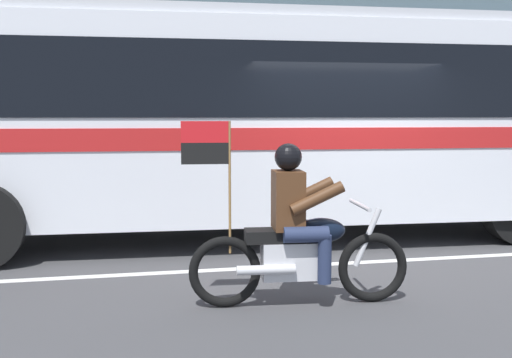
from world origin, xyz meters
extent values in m
plane|color=#3D3D3F|center=(0.00, 0.00, 0.00)|extent=(60.00, 60.00, 0.00)
cube|color=gray|center=(0.00, 5.10, 0.07)|extent=(28.00, 3.80, 0.15)
cube|color=silver|center=(0.00, -0.60, 0.00)|extent=(26.60, 0.14, 0.01)
cube|color=#4C606B|center=(0.00, 6.96, 4.32)|extent=(25.76, 0.10, 1.40)
cube|color=silver|center=(-0.75, 1.20, 1.73)|extent=(12.35, 3.09, 2.70)
cube|color=black|center=(-0.75, 1.20, 2.28)|extent=(11.37, 3.09, 0.96)
cube|color=red|center=(-0.75, 1.20, 1.53)|extent=(12.11, 3.11, 0.28)
cube|color=#BABCC3|center=(-0.75, 1.20, 3.14)|extent=(12.10, 2.95, 0.16)
torus|color=black|center=(-0.46, -2.09, 0.34)|extent=(0.70, 0.15, 0.69)
torus|color=black|center=(-1.91, -1.96, 0.34)|extent=(0.70, 0.15, 0.69)
cube|color=silver|center=(-1.24, -2.02, 0.44)|extent=(0.66, 0.34, 0.36)
ellipsoid|color=black|center=(-0.99, -2.04, 0.72)|extent=(0.50, 0.32, 0.24)
cube|color=black|center=(-1.44, -2.00, 0.69)|extent=(0.58, 0.31, 0.12)
cylinder|color=silver|center=(-0.52, -2.09, 0.65)|extent=(0.28, 0.08, 0.58)
cylinder|color=silver|center=(-0.60, -2.08, 0.96)|extent=(0.10, 0.64, 0.04)
cylinder|color=silver|center=(-1.55, -2.16, 0.39)|extent=(0.56, 0.14, 0.09)
cube|color=#4C2D19|center=(-1.31, -2.02, 1.02)|extent=(0.31, 0.38, 0.56)
sphere|color=black|center=(-1.31, -2.02, 1.44)|extent=(0.26, 0.26, 0.26)
cylinder|color=#232D4C|center=(-1.15, -1.85, 0.72)|extent=(0.43, 0.19, 0.15)
cylinder|color=#232D4C|center=(-0.97, -1.87, 0.48)|extent=(0.13, 0.13, 0.46)
cylinder|color=#232D4C|center=(-1.18, -2.21, 0.72)|extent=(0.43, 0.19, 0.15)
cylinder|color=#232D4C|center=(-1.00, -2.22, 0.48)|extent=(0.13, 0.13, 0.46)
cylinder|color=#4C2D19|center=(-1.05, -1.84, 1.06)|extent=(0.53, 0.16, 0.32)
cylinder|color=#4C2D19|center=(-1.08, -2.24, 1.06)|extent=(0.53, 0.16, 0.32)
cylinder|color=olive|center=(-1.86, -1.97, 1.15)|extent=(0.02, 0.02, 1.25)
cube|color=red|center=(-2.09, -1.95, 1.68)|extent=(0.44, 0.06, 0.20)
cube|color=black|center=(-2.09, -1.95, 1.47)|extent=(0.44, 0.06, 0.20)
cylinder|color=gold|center=(0.94, 4.18, 0.44)|extent=(0.22, 0.22, 0.58)
sphere|color=gold|center=(0.94, 4.18, 0.80)|extent=(0.20, 0.20, 0.20)
cylinder|color=gold|center=(0.94, 4.04, 0.47)|extent=(0.09, 0.10, 0.09)
camera|label=1|loc=(-2.73, -7.43, 1.83)|focal=41.67mm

